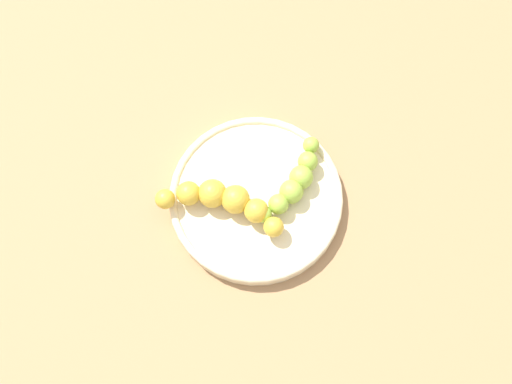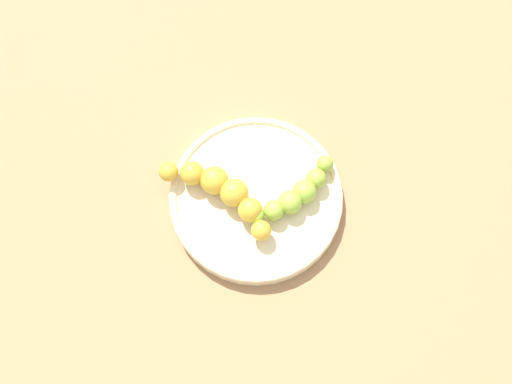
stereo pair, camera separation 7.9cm
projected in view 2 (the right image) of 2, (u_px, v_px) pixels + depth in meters
name	position (u px, v px, depth m)	size (l,w,h in m)	color
ground_plane	(256.00, 201.00, 0.83)	(2.40, 2.40, 0.00)	#936D47
fruit_bowl	(256.00, 198.00, 0.82)	(0.22, 0.22, 0.02)	beige
banana_spotted	(221.00, 190.00, 0.79)	(0.05, 0.17, 0.04)	gold
banana_green	(295.00, 195.00, 0.79)	(0.13, 0.06, 0.03)	#8CAD38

